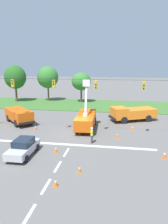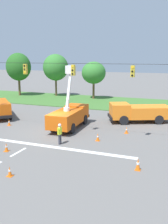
# 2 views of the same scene
# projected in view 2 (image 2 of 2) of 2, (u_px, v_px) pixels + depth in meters

# --- Properties ---
(ground_plane) EXTENTS (200.00, 200.00, 0.00)m
(ground_plane) POSITION_uv_depth(u_px,v_px,m) (53.00, 133.00, 25.19)
(ground_plane) COLOR #605E5B
(grass_verge) EXTENTS (56.00, 12.00, 0.10)m
(grass_verge) POSITION_uv_depth(u_px,v_px,m) (106.00, 102.00, 41.58)
(grass_verge) COLOR #3D6B2D
(grass_verge) RESTS_ON ground
(lane_markings) EXTENTS (17.60, 15.25, 0.01)m
(lane_markings) POSITION_uv_depth(u_px,v_px,m) (22.00, 150.00, 20.59)
(lane_markings) COLOR silver
(lane_markings) RESTS_ON ground
(signal_gantry) EXTENTS (26.20, 0.33, 7.20)m
(signal_gantry) POSITION_uv_depth(u_px,v_px,m) (51.00, 85.00, 24.27)
(signal_gantry) COLOR slate
(signal_gantry) RESTS_ON ground
(tree_far_west) EXTENTS (4.68, 4.17, 7.87)m
(tree_far_west) POSITION_uv_depth(u_px,v_px,m) (18.00, 67.00, 47.92)
(tree_far_west) COLOR brown
(tree_far_west) RESTS_ON ground
(tree_west) EXTENTS (4.59, 4.56, 7.66)m
(tree_west) POSITION_uv_depth(u_px,v_px,m) (56.00, 68.00, 47.44)
(tree_west) COLOR brown
(tree_west) RESTS_ON ground
(tree_centre) EXTENTS (4.07, 4.08, 6.38)m
(tree_centre) POSITION_uv_depth(u_px,v_px,m) (94.00, 73.00, 44.32)
(tree_centre) COLOR brown
(tree_centre) RESTS_ON ground
(utility_truck_bucket_lift) EXTENTS (2.52, 6.62, 6.31)m
(utility_truck_bucket_lift) POSITION_uv_depth(u_px,v_px,m) (69.00, 115.00, 26.78)
(utility_truck_bucket_lift) COLOR #D6560F
(utility_truck_bucket_lift) RESTS_ON ground
(utility_truck_support_near) EXTENTS (7.16, 5.09, 2.12)m
(utility_truck_support_near) POSITION_uv_depth(u_px,v_px,m) (138.00, 112.00, 29.17)
(utility_truck_support_near) COLOR orange
(utility_truck_support_near) RESTS_ON ground
(road_worker) EXTENTS (0.26, 0.65, 1.77)m
(road_worker) POSITION_uv_depth(u_px,v_px,m) (60.00, 133.00, 21.77)
(road_worker) COLOR #383842
(road_worker) RESTS_ON ground
(traffic_cone_foreground_left) EXTENTS (0.36, 0.36, 0.68)m
(traffic_cone_foreground_left) POSITION_uv_depth(u_px,v_px,m) (6.00, 147.00, 20.23)
(traffic_cone_foreground_left) COLOR orange
(traffic_cone_foreground_left) RESTS_ON ground
(traffic_cone_mid_left) EXTENTS (0.36, 0.36, 0.64)m
(traffic_cone_mid_left) POSITION_uv_depth(u_px,v_px,m) (10.00, 171.00, 16.00)
(traffic_cone_mid_left) COLOR orange
(traffic_cone_mid_left) RESTS_ON ground
(traffic_cone_mid_right) EXTENTS (0.36, 0.36, 0.69)m
(traffic_cone_mid_right) POSITION_uv_depth(u_px,v_px,m) (9.00, 122.00, 27.84)
(traffic_cone_mid_right) COLOR orange
(traffic_cone_mid_right) RESTS_ON ground
(traffic_cone_near_bucket) EXTENTS (0.36, 0.36, 0.70)m
(traffic_cone_near_bucket) POSITION_uv_depth(u_px,v_px,m) (98.00, 137.00, 22.75)
(traffic_cone_near_bucket) COLOR orange
(traffic_cone_near_bucket) RESTS_ON ground
(traffic_cone_lane_edge_b) EXTENTS (0.36, 0.36, 0.67)m
(traffic_cone_lane_edge_b) POSITION_uv_depth(u_px,v_px,m) (127.00, 130.00, 24.97)
(traffic_cone_lane_edge_b) COLOR orange
(traffic_cone_lane_edge_b) RESTS_ON ground
(traffic_cone_far_left) EXTENTS (0.36, 0.36, 0.82)m
(traffic_cone_far_left) POSITION_uv_depth(u_px,v_px,m) (78.00, 114.00, 31.41)
(traffic_cone_far_left) COLOR orange
(traffic_cone_far_left) RESTS_ON ground
(traffic_cone_far_right) EXTENTS (0.36, 0.36, 0.80)m
(traffic_cone_far_right) POSITION_uv_depth(u_px,v_px,m) (138.00, 164.00, 16.85)
(traffic_cone_far_right) COLOR orange
(traffic_cone_far_right) RESTS_ON ground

